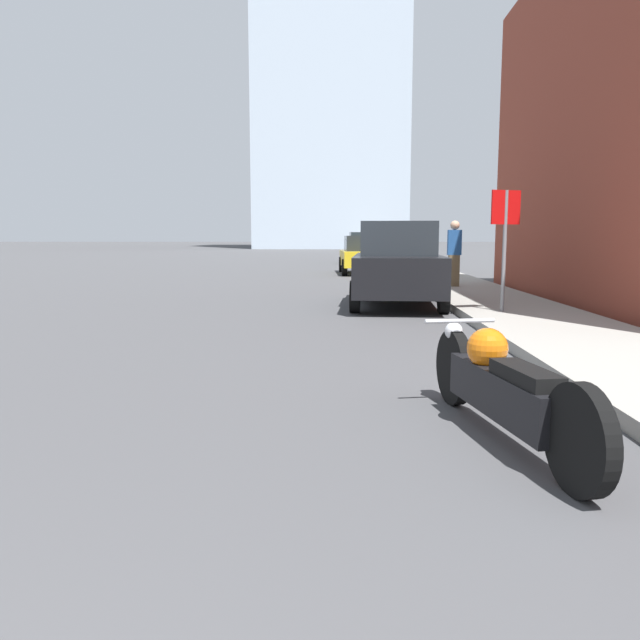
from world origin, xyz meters
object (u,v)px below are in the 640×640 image
object	(u,v)px
parked_car_green	(362,248)
stop_sign	(505,229)
motorcycle	(501,386)
pedestrian	(454,252)
parked_car_yellow	(364,255)
parked_car_black	(397,265)

from	to	relation	value
parked_car_green	stop_sign	bearing A→B (deg)	-88.16
motorcycle	stop_sign	world-z (taller)	stop_sign
parked_car_green	pedestrian	xyz separation A→B (m)	(1.96, -18.93, 0.20)
parked_car_yellow	pedestrian	world-z (taller)	pedestrian
motorcycle	parked_car_green	size ratio (longest dim) A/B	0.65
motorcycle	parked_car_green	bearing A→B (deg)	79.61
parked_car_black	stop_sign	xyz separation A→B (m)	(1.72, -2.12, 0.74)
stop_sign	parked_car_black	bearing A→B (deg)	129.11
parked_car_yellow	stop_sign	size ratio (longest dim) A/B	1.98
parked_car_black	parked_car_yellow	distance (m)	12.07
parked_car_black	parked_car_green	size ratio (longest dim) A/B	1.03
motorcycle	parked_car_black	world-z (taller)	parked_car_black
parked_car_yellow	stop_sign	bearing A→B (deg)	-84.65
parked_car_black	pedestrian	size ratio (longest dim) A/B	2.37
parked_car_black	parked_car_green	bearing A→B (deg)	93.22
motorcycle	parked_car_black	distance (m)	8.95
parked_car_black	parked_car_green	xyz separation A→B (m)	(-0.11, 22.60, -0.01)
parked_car_black	parked_car_yellow	bearing A→B (deg)	94.47
parked_car_green	stop_sign	size ratio (longest dim) A/B	1.89
motorcycle	stop_sign	xyz separation A→B (m)	(1.70, 6.82, 1.23)
parked_car_yellow	stop_sign	xyz separation A→B (m)	(2.05, -14.18, 0.84)
motorcycle	parked_car_yellow	distance (m)	21.01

